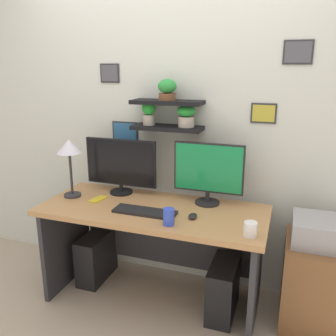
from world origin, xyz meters
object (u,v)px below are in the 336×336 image
monitor_right (208,171)px  computer_tower_right (223,289)px  keyboard (145,212)px  drawer_cabinet (316,282)px  computer_tower_left (96,256)px  monitor_left (121,165)px  water_cup (169,217)px  coffee_mug (250,229)px  cell_phone (98,199)px  desk_lamp (69,152)px  desk (156,231)px  printer (322,232)px  computer_mouse (193,216)px

monitor_right → computer_tower_right: 0.84m
keyboard → drawer_cabinet: size_ratio=0.74×
keyboard → computer_tower_left: bearing=157.9°
monitor_left → water_cup: size_ratio=5.33×
monitor_left → coffee_mug: (1.06, -0.44, -0.18)m
computer_tower_right → water_cup: bearing=-143.4°
coffee_mug → cell_phone: bearing=168.4°
monitor_left → desk_lamp: size_ratio=1.31×
keyboard → water_cup: (0.22, -0.13, 0.05)m
desk → monitor_left: 0.59m
monitor_right → computer_tower_left: 1.21m
water_cup → computer_tower_right: (0.33, 0.24, -0.61)m
monitor_left → computer_tower_right: size_ratio=1.47×
monitor_left → printer: 1.52m
computer_mouse → keyboard: bearing=-175.9°
desk → desk_lamp: size_ratio=3.62×
monitor_right → cell_phone: monitor_right is taller
coffee_mug → computer_tower_left: size_ratio=0.22×
desk → printer: size_ratio=4.27×
computer_tower_left → cell_phone: bearing=-43.2°
water_cup → desk_lamp: bearing=164.1°
desk → computer_tower_right: 0.63m
coffee_mug → computer_tower_right: 0.67m
computer_mouse → water_cup: bearing=-127.6°
computer_tower_left → monitor_left: bearing=27.4°
monitor_left → drawer_cabinet: size_ratio=0.99×
desk → cell_phone: size_ratio=11.58×
monitor_right → computer_tower_right: size_ratio=1.28×
cell_phone → monitor_left: bearing=75.9°
drawer_cabinet → printer: printer is taller
monitor_right → computer_mouse: (-0.03, -0.30, -0.23)m
desk → cell_phone: (-0.45, -0.04, 0.22)m
coffee_mug → drawer_cabinet: coffee_mug is taller
desk → printer: (1.14, 0.09, 0.14)m
cell_phone → drawer_cabinet: (1.59, 0.13, -0.46)m
computer_mouse → cell_phone: (-0.77, 0.09, -0.01)m
computer_mouse → computer_tower_left: bearing=167.4°
monitor_right → computer_mouse: bearing=-95.8°
desk_lamp → water_cup: size_ratio=4.07×
desk → computer_tower_right: (0.53, -0.05, -0.34)m
keyboard → desk_lamp: desk_lamp is taller
monitor_right → coffee_mug: (0.36, -0.44, -0.20)m
keyboard → monitor_right: bearing=41.6°
monitor_right → coffee_mug: 0.61m
desk → computer_mouse: bearing=-23.3°
computer_mouse → drawer_cabinet: size_ratio=0.15×
desk_lamp → desk: bearing=3.3°
drawer_cabinet → computer_tower_right: (-0.61, -0.13, -0.10)m
desk → computer_mouse: 0.41m
desk → keyboard: (-0.01, -0.16, 0.22)m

